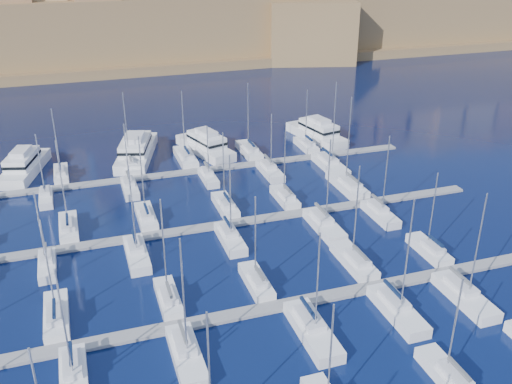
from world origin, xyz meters
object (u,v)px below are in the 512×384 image
object	(u,v)px
sailboat_4	(449,377)
motor_yacht_a	(24,165)
motor_yacht_b	(136,150)
motor_yacht_d	(317,132)
motor_yacht_c	(206,145)

from	to	relation	value
sailboat_4	motor_yacht_a	world-z (taller)	sailboat_4
motor_yacht_b	motor_yacht_d	xyz separation A→B (m)	(38.07, -1.34, 0.00)
sailboat_4	motor_yacht_a	distance (m)	81.67
motor_yacht_c	motor_yacht_d	distance (m)	24.46
sailboat_4	motor_yacht_d	bearing A→B (deg)	76.55
sailboat_4	motor_yacht_a	size ratio (longest dim) A/B	0.73
motor_yacht_a	motor_yacht_b	world-z (taller)	same
sailboat_4	motor_yacht_a	bearing A→B (deg)	120.85
motor_yacht_d	motor_yacht_b	bearing A→B (deg)	177.98
motor_yacht_b	motor_yacht_c	distance (m)	13.70
sailboat_4	motor_yacht_c	bearing A→B (deg)	96.22
motor_yacht_a	motor_yacht_b	distance (m)	20.67
motor_yacht_a	motor_yacht_c	size ratio (longest dim) A/B	1.00
motor_yacht_a	motor_yacht_b	size ratio (longest dim) A/B	0.83
sailboat_4	motor_yacht_d	distance (m)	72.29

